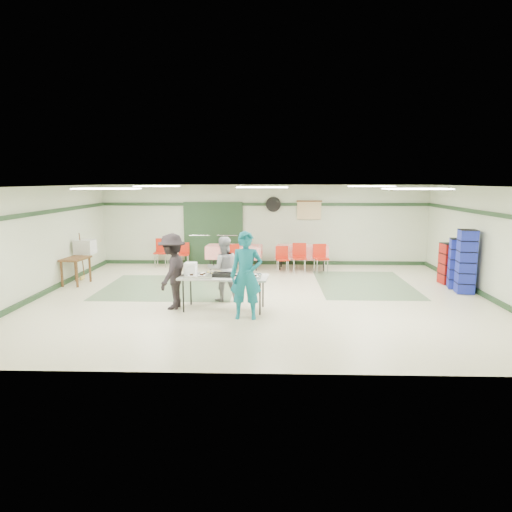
{
  "coord_description": "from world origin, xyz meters",
  "views": [
    {
      "loc": [
        0.19,
        -10.9,
        2.84
      ],
      "look_at": [
        -0.14,
        -0.3,
        1.08
      ],
      "focal_mm": 32.0,
      "sensor_mm": 36.0,
      "label": 1
    }
  ],
  "objects_px": {
    "chair_loose_b": "(162,250)",
    "broom": "(82,256)",
    "chair_b": "(282,256)",
    "printer_table": "(76,262)",
    "volunteer_grey": "(223,269)",
    "crate_stack_red": "(449,264)",
    "volunteer_dark": "(172,271)",
    "chair_loose_a": "(184,252)",
    "crate_stack_blue_a": "(457,264)",
    "office_printer": "(85,247)",
    "dining_table_b": "(234,251)",
    "volunteer_teal": "(246,275)",
    "dining_table_a": "(302,252)",
    "serving_table": "(224,278)",
    "chair_a": "(299,255)",
    "chair_c": "(320,255)",
    "crate_stack_blue_b": "(466,262)",
    "chair_d": "(234,255)"
  },
  "relations": [
    {
      "from": "chair_loose_b",
      "to": "broom",
      "type": "distance_m",
      "value": 2.77
    },
    {
      "from": "chair_b",
      "to": "printer_table",
      "type": "distance_m",
      "value": 6.01
    },
    {
      "from": "volunteer_grey",
      "to": "chair_b",
      "type": "distance_m",
      "value": 3.75
    },
    {
      "from": "crate_stack_red",
      "to": "volunteer_dark",
      "type": "bearing_deg",
      "value": -159.44
    },
    {
      "from": "volunteer_grey",
      "to": "chair_loose_a",
      "type": "height_order",
      "value": "volunteer_grey"
    },
    {
      "from": "crate_stack_red",
      "to": "chair_loose_a",
      "type": "bearing_deg",
      "value": 162.78
    },
    {
      "from": "crate_stack_blue_a",
      "to": "office_printer",
      "type": "bearing_deg",
      "value": 175.28
    },
    {
      "from": "volunteer_grey",
      "to": "chair_loose_b",
      "type": "height_order",
      "value": "volunteer_grey"
    },
    {
      "from": "dining_table_b",
      "to": "office_printer",
      "type": "height_order",
      "value": "office_printer"
    },
    {
      "from": "volunteer_teal",
      "to": "dining_table_a",
      "type": "xyz_separation_m",
      "value": [
        1.53,
        5.41,
        -0.34
      ]
    },
    {
      "from": "volunteer_dark",
      "to": "office_printer",
      "type": "bearing_deg",
      "value": -125.79
    },
    {
      "from": "serving_table",
      "to": "crate_stack_blue_a",
      "type": "relative_size",
      "value": 1.5
    },
    {
      "from": "dining_table_a",
      "to": "broom",
      "type": "relative_size",
      "value": 1.28
    },
    {
      "from": "volunteer_grey",
      "to": "volunteer_dark",
      "type": "distance_m",
      "value": 1.28
    },
    {
      "from": "crate_stack_blue_a",
      "to": "chair_loose_a",
      "type": "bearing_deg",
      "value": 159.27
    },
    {
      "from": "printer_table",
      "to": "dining_table_a",
      "type": "bearing_deg",
      "value": 27.46
    },
    {
      "from": "chair_a",
      "to": "printer_table",
      "type": "relative_size",
      "value": 1.01
    },
    {
      "from": "chair_c",
      "to": "crate_stack_blue_b",
      "type": "height_order",
      "value": "crate_stack_blue_b"
    },
    {
      "from": "volunteer_teal",
      "to": "chair_d",
      "type": "distance_m",
      "value": 4.9
    },
    {
      "from": "dining_table_a",
      "to": "broom",
      "type": "xyz_separation_m",
      "value": [
        -6.47,
        -1.78,
        0.13
      ]
    },
    {
      "from": "serving_table",
      "to": "crate_stack_red",
      "type": "bearing_deg",
      "value": 29.8
    },
    {
      "from": "volunteer_grey",
      "to": "dining_table_a",
      "type": "distance_m",
      "value": 4.54
    },
    {
      "from": "volunteer_teal",
      "to": "printer_table",
      "type": "xyz_separation_m",
      "value": [
        -4.86,
        3.01,
        -0.28
      ]
    },
    {
      "from": "volunteer_teal",
      "to": "volunteer_grey",
      "type": "height_order",
      "value": "volunteer_teal"
    },
    {
      "from": "volunteer_grey",
      "to": "chair_b",
      "type": "xyz_separation_m",
      "value": [
        1.49,
        3.43,
        -0.27
      ]
    },
    {
      "from": "volunteer_dark",
      "to": "crate_stack_red",
      "type": "relative_size",
      "value": 1.48
    },
    {
      "from": "broom",
      "to": "crate_stack_blue_b",
      "type": "bearing_deg",
      "value": -5.47
    },
    {
      "from": "crate_stack_blue_a",
      "to": "broom",
      "type": "bearing_deg",
      "value": 175.69
    },
    {
      "from": "volunteer_teal",
      "to": "volunteer_dark",
      "type": "xyz_separation_m",
      "value": [
        -1.68,
        0.71,
        -0.07
      ]
    },
    {
      "from": "volunteer_teal",
      "to": "volunteer_grey",
      "type": "relative_size",
      "value": 1.18
    },
    {
      "from": "dining_table_a",
      "to": "chair_loose_b",
      "type": "xyz_separation_m",
      "value": [
        -4.64,
        0.29,
        0.0
      ]
    },
    {
      "from": "chair_d",
      "to": "office_printer",
      "type": "distance_m",
      "value": 4.4
    },
    {
      "from": "chair_d",
      "to": "crate_stack_blue_b",
      "type": "xyz_separation_m",
      "value": [
        6.07,
        -2.52,
        0.28
      ]
    },
    {
      "from": "chair_b",
      "to": "crate_stack_red",
      "type": "xyz_separation_m",
      "value": [
        4.57,
        -1.46,
        0.07
      ]
    },
    {
      "from": "chair_c",
      "to": "office_printer",
      "type": "distance_m",
      "value": 7.02
    },
    {
      "from": "volunteer_dark",
      "to": "crate_stack_blue_a",
      "type": "bearing_deg",
      "value": 114.12
    },
    {
      "from": "chair_c",
      "to": "broom",
      "type": "height_order",
      "value": "broom"
    },
    {
      "from": "volunteer_grey",
      "to": "crate_stack_blue_a",
      "type": "xyz_separation_m",
      "value": [
        6.06,
        1.43,
        -0.1
      ]
    },
    {
      "from": "dining_table_b",
      "to": "dining_table_a",
      "type": "bearing_deg",
      "value": 3.03
    },
    {
      "from": "chair_c",
      "to": "crate_stack_blue_a",
      "type": "distance_m",
      "value": 3.94
    },
    {
      "from": "volunteer_grey",
      "to": "broom",
      "type": "relative_size",
      "value": 1.14
    },
    {
      "from": "volunteer_teal",
      "to": "dining_table_a",
      "type": "bearing_deg",
      "value": 75.32
    },
    {
      "from": "printer_table",
      "to": "volunteer_grey",
      "type": "bearing_deg",
      "value": -13.8
    },
    {
      "from": "volunteer_dark",
      "to": "dining_table_b",
      "type": "height_order",
      "value": "volunteer_dark"
    },
    {
      "from": "chair_a",
      "to": "chair_loose_a",
      "type": "height_order",
      "value": "chair_a"
    },
    {
      "from": "volunteer_grey",
      "to": "chair_b",
      "type": "relative_size",
      "value": 1.87
    },
    {
      "from": "chair_loose_b",
      "to": "office_printer",
      "type": "distance_m",
      "value": 2.69
    },
    {
      "from": "serving_table",
      "to": "office_printer",
      "type": "xyz_separation_m",
      "value": [
        -4.33,
        3.07,
        0.23
      ]
    },
    {
      "from": "volunteer_dark",
      "to": "office_printer",
      "type": "height_order",
      "value": "volunteer_dark"
    },
    {
      "from": "printer_table",
      "to": "broom",
      "type": "bearing_deg",
      "value": 104.15
    }
  ]
}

